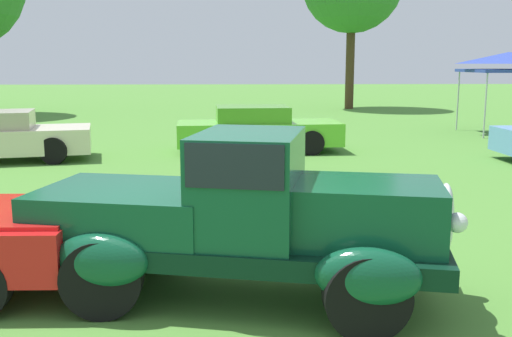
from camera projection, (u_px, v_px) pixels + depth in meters
ground_plane at (202, 300)px, 6.01m from camera, size 120.00×120.00×0.00m
feature_pickup_truck at (242, 215)px, 5.96m from camera, size 4.32×2.47×1.70m
show_car_lime at (258, 129)px, 15.95m from camera, size 4.43×1.95×1.22m
canopy_tent_left_field at (508, 61)px, 19.62m from camera, size 2.60×2.60×2.71m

